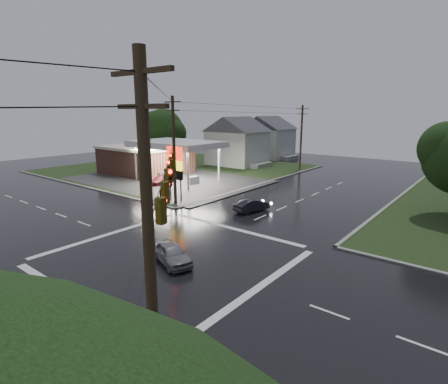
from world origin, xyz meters
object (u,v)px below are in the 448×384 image
Objects in this scene: utility_pole_se at (150,256)px; utility_pole_n at (301,137)px; gas_station at (150,158)px; car_north at (252,205)px; house_near at (237,140)px; tree_nw_behind at (163,129)px; car_crossing at (172,253)px; pylon_sign at (175,164)px; house_far at (268,137)px; car_pump at (161,180)px; utility_pole_nw at (174,150)px.

utility_pole_n is (-19.00, 47.50, -0.25)m from utility_pole_se.
utility_pole_n is (16.18, 18.30, 2.92)m from gas_station.
car_north is (-11.27, 21.73, -5.11)m from utility_pole_se.
gas_station is 17.07m from house_near.
tree_nw_behind is 2.59× the size of car_crossing.
gas_station is 17.81m from pylon_sign.
house_far is at bearing 94.76° from house_near.
house_near is (-30.45, 45.50, -1.32)m from utility_pole_se.
gas_station is at bearing -2.98° from car_north.
utility_pole_n is at bearing 18.21° from tree_nw_behind.
utility_pole_se is at bearing -56.21° from house_near.
utility_pole_n is 2.81× the size of car_north.
pylon_sign is at bearing -31.22° from gas_station.
house_near is at bearing 73.83° from gas_station.
utility_pole_n is 40.47m from car_crossing.
tree_nw_behind is (-8.17, 10.29, 3.63)m from gas_station.
utility_pole_se reaches higher than car_crossing.
utility_pole_n reaches higher than pylon_sign.
gas_station is 2.37× the size of house_near.
utility_pole_n is at bearing 60.40° from car_pump.
tree_nw_behind is (-43.34, 39.49, 0.46)m from utility_pole_se.
house_far reaches higher than gas_station.
house_near is 42.97m from car_crossing.
pylon_sign is 39.21m from house_far.
car_crossing is (2.64, -13.06, 0.04)m from car_north.
car_pump is at bearing -30.08° from gas_station.
tree_nw_behind is 2.38× the size of car_pump.
tree_nw_behind reaches higher than house_near.
utility_pole_n is 16.00m from house_far.
gas_station is 28.61m from house_far.
car_pump is (2.52, -20.50, -3.80)m from house_near.
house_near is (-10.45, 25.50, 0.39)m from pylon_sign.
utility_pole_nw is 31.82m from tree_nw_behind.
utility_pole_n is 1.05× the size of tree_nw_behind.
tree_nw_behind is (-11.89, -18.01, 1.77)m from house_far.
utility_pole_se is 1.10× the size of tree_nw_behind.
house_far is at bearing 141.23° from utility_pole_n.
utility_pole_nw reaches higher than pylon_sign.
pylon_sign is at bearing 135.00° from utility_pole_se.
house_far is (-12.45, 38.50, -1.32)m from utility_pole_nw.
car_pump is (7.24, -4.19, -1.94)m from gas_station.
utility_pole_n reaches higher than gas_station.
gas_station is 6.24× the size of car_pump.
car_pump is (3.52, -32.50, -3.80)m from house_far.
car_crossing is at bearing -64.95° from house_far.
gas_station is at bearing 147.77° from utility_pole_nw.
utility_pole_nw is 1.00× the size of utility_pole_se.
utility_pole_n reaches higher than car_north.
car_crossing is (10.37, -38.83, -4.81)m from utility_pole_n.
utility_pole_se reaches higher than gas_station.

